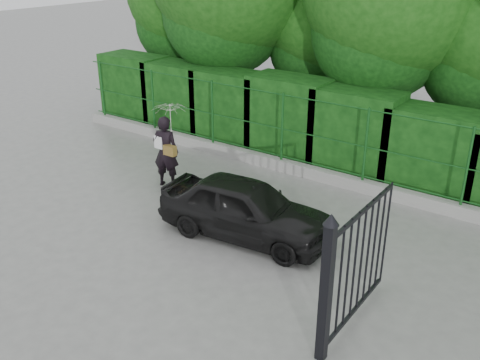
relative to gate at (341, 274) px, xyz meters
The scene contains 7 objects.
ground 4.81m from the gate, behind, with size 80.00×80.00×0.00m, color gray.
kerb 7.04m from the gate, 131.36° to the left, with size 14.00×0.25×0.30m, color #9E9E99.
fence 6.82m from the gate, 129.97° to the left, with size 14.13×0.06×1.80m.
hedge 7.85m from the gate, 127.55° to the left, with size 14.20×1.20×2.26m.
gate is the anchor object (origin of this frame).
woman 6.52m from the gate, 154.91° to the left, with size 0.95×0.86×2.12m.
car 3.52m from the gate, 148.37° to the left, with size 1.46×3.63×1.24m, color black.
Camera 1 is at (7.19, -6.82, 5.51)m, focal length 40.00 mm.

